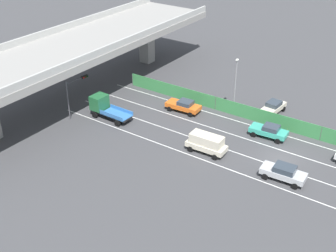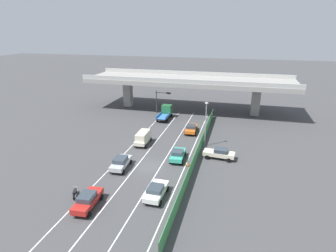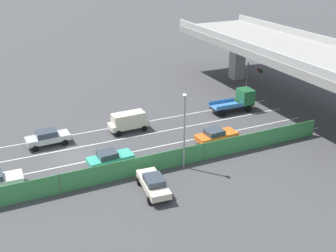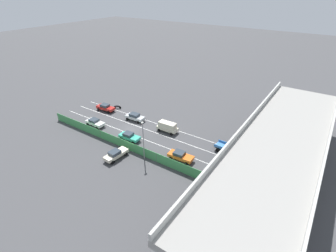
% 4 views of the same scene
% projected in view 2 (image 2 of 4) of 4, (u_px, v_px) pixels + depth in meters
% --- Properties ---
extents(ground_plane, '(300.00, 300.00, 0.00)m').
position_uv_depth(ground_plane, '(149.00, 166.00, 39.64)').
color(ground_plane, '#424244').
extents(lane_line_left_edge, '(0.14, 45.30, 0.01)m').
position_uv_depth(lane_line_left_edge, '(129.00, 149.00, 45.07)').
color(lane_line_left_edge, silver).
rests_on(lane_line_left_edge, ground).
extents(lane_line_mid_left, '(0.14, 45.30, 0.01)m').
position_uv_depth(lane_line_mid_left, '(148.00, 151.00, 44.28)').
color(lane_line_mid_left, silver).
rests_on(lane_line_mid_left, ground).
extents(lane_line_mid_right, '(0.14, 45.30, 0.01)m').
position_uv_depth(lane_line_mid_right, '(169.00, 154.00, 43.49)').
color(lane_line_mid_right, silver).
rests_on(lane_line_mid_right, ground).
extents(lane_line_right_edge, '(0.14, 45.30, 0.01)m').
position_uv_depth(lane_line_right_edge, '(190.00, 156.00, 42.70)').
color(lane_line_right_edge, silver).
rests_on(lane_line_right_edge, ground).
extents(elevated_overpass, '(46.90, 11.80, 8.26)m').
position_uv_depth(elevated_overpass, '(189.00, 82.00, 64.20)').
color(elevated_overpass, gray).
rests_on(elevated_overpass, ground).
extents(green_fence, '(0.10, 41.40, 1.83)m').
position_uv_depth(green_fence, '(198.00, 151.00, 42.11)').
color(green_fence, '#3D8E4C').
rests_on(green_fence, ground).
extents(car_sedan_silver, '(2.19, 4.54, 1.64)m').
position_uv_depth(car_sedan_silver, '(121.00, 162.00, 38.70)').
color(car_sedan_silver, '#B7BABC').
rests_on(car_sedan_silver, ground).
extents(car_taxi_orange, '(2.25, 4.62, 1.57)m').
position_uv_depth(car_taxi_orange, '(191.00, 128.00, 51.90)').
color(car_taxi_orange, orange).
rests_on(car_taxi_orange, ground).
extents(car_sedan_white, '(2.10, 4.44, 1.52)m').
position_uv_depth(car_sedan_white, '(156.00, 191.00, 32.05)').
color(car_sedan_white, white).
rests_on(car_sedan_white, ground).
extents(car_taxi_teal, '(2.19, 4.40, 1.57)m').
position_uv_depth(car_taxi_teal, '(178.00, 154.00, 41.20)').
color(car_taxi_teal, teal).
rests_on(car_taxi_teal, ground).
extents(car_sedan_red, '(2.22, 4.76, 1.65)m').
position_uv_depth(car_sedan_red, '(88.00, 200.00, 30.30)').
color(car_sedan_red, red).
rests_on(car_sedan_red, ground).
extents(car_van_cream, '(2.13, 4.51, 2.12)m').
position_uv_depth(car_van_cream, '(143.00, 137.00, 46.71)').
color(car_van_cream, beige).
rests_on(car_van_cream, ground).
extents(flatbed_truck_blue, '(2.36, 5.55, 2.68)m').
position_uv_depth(flatbed_truck_blue, '(166.00, 112.00, 60.18)').
color(flatbed_truck_blue, black).
rests_on(flatbed_truck_blue, ground).
extents(motorcycle, '(0.92, 1.84, 0.93)m').
position_uv_depth(motorcycle, '(75.00, 193.00, 32.41)').
color(motorcycle, black).
rests_on(motorcycle, ground).
extents(parked_sedan_cream, '(4.70, 2.23, 1.60)m').
position_uv_depth(parked_sedan_cream, '(219.00, 153.00, 41.63)').
color(parked_sedan_cream, beige).
rests_on(parked_sedan_cream, ground).
extents(traffic_light, '(3.47, 0.66, 5.11)m').
position_uv_depth(traffic_light, '(161.00, 98.00, 62.59)').
color(traffic_light, '#47474C').
rests_on(traffic_light, ground).
extents(street_lamp, '(0.60, 0.36, 7.37)m').
position_uv_depth(street_lamp, '(206.00, 120.00, 44.96)').
color(street_lamp, gray).
rests_on(street_lamp, ground).
extents(traffic_cone, '(0.47, 0.47, 0.64)m').
position_uv_depth(traffic_cone, '(188.00, 164.00, 39.55)').
color(traffic_cone, orange).
rests_on(traffic_cone, ground).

